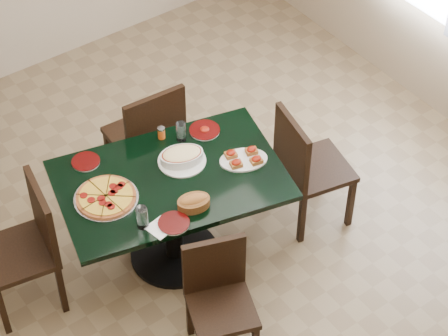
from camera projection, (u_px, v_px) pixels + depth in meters
floor at (205, 272)px, 5.92m from camera, size 5.50×5.50×0.00m
main_table at (171, 198)px, 5.63m from camera, size 1.60×1.22×0.75m
chair_far at (149, 135)px, 6.09m from camera, size 0.48×0.48×0.98m
chair_near at (218, 293)px, 5.22m from camera, size 0.49×0.49×0.82m
chair_right at (305, 164)px, 5.91m from camera, size 0.53×0.53×0.95m
chair_left at (29, 241)px, 5.41m from camera, size 0.51×0.51×0.95m
pepperoni_pizza at (106, 197)px, 5.36m from camera, size 0.40×0.40×0.04m
lasagna_casserole at (182, 156)px, 5.58m from camera, size 0.33×0.31×0.09m
bread_basket at (194, 202)px, 5.30m from camera, size 0.24×0.19×0.09m
bruschetta_platter at (244, 158)px, 5.60m from camera, size 0.38×0.33×0.05m
side_plate_near at (174, 223)px, 5.22m from camera, size 0.19×0.19×0.02m
side_plate_far_r at (205, 130)px, 5.82m from camera, size 0.21×0.21×0.03m
side_plate_far_l at (86, 162)px, 5.60m from camera, size 0.18×0.18×0.02m
napkin_setting at (161, 228)px, 5.20m from camera, size 0.17×0.17×0.01m
water_glass_a at (181, 132)px, 5.71m from camera, size 0.07×0.07×0.14m
water_glass_b at (142, 217)px, 5.16m from camera, size 0.07×0.07×0.15m
pepper_shaker at (161, 133)px, 5.74m from camera, size 0.05×0.05×0.09m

